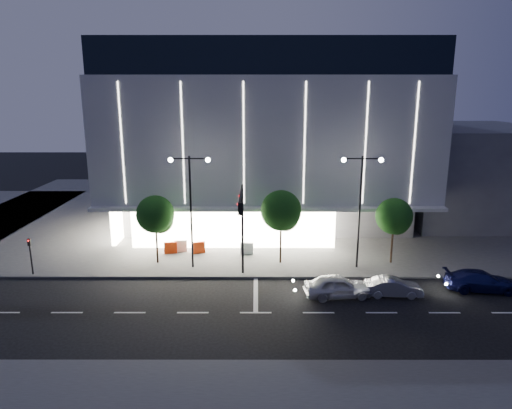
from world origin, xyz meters
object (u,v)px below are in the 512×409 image
Objects in this scene: car_lead at (338,286)px; barrier_d at (247,248)px; tree_mid at (281,213)px; barrier_c at (199,248)px; car_second at (393,287)px; barrier_a at (170,248)px; tree_left at (156,216)px; ped_signal_far at (30,253)px; street_lamp_west at (190,196)px; barrier_b at (181,246)px; car_third at (481,281)px; tree_right at (394,218)px; street_lamp_east at (360,196)px; traffic_mast at (242,216)px.

barrier_d is (-6.35, 8.15, -0.12)m from car_lead.
tree_mid is 8.17m from barrier_c.
barrier_a is (-16.79, 8.14, 0.02)m from car_second.
ped_signal_far is at bearing -164.39° from tree_left.
street_lamp_west reaches higher than barrier_b.
car_second is 18.66m from barrier_a.
barrier_c is 1.00× the size of barrier_d.
barrier_d is at bearing 15.48° from tree_left.
barrier_b is at bearing 20.39° from barrier_a.
tree_left is 1.17× the size of car_third.
ped_signal_far is 0.78× the size of car_second.
barrier_b is at bearing 113.02° from street_lamp_west.
tree_right is at bearing 3.64° from street_lamp_west.
street_lamp_east is 1.63× the size of tree_right.
car_third is at bearing -4.46° from ped_signal_far.
barrier_c is (2.41, 0.03, 0.00)m from barrier_a.
street_lamp_east is 8.18× the size of barrier_b.
barrier_d is (-16.63, 7.08, -0.06)m from car_third.
car_lead is 0.93× the size of car_third.
car_second is (26.44, -3.46, -1.25)m from ped_signal_far.
ped_signal_far is 16.89m from barrier_d.
tree_left reaches higher than barrier_d.
street_lamp_east is 8.18× the size of barrier_d.
car_second reaches higher than barrier_d.
car_third is 4.45× the size of barrier_a.
street_lamp_east reaches higher than barrier_d.
barrier_c and barrier_d have the same top height.
tree_left is 5.20× the size of barrier_b.
barrier_a is (-23.21, 7.24, -0.06)m from car_third.
traffic_mast is 1.84× the size of car_second.
car_lead is at bearing -25.87° from street_lamp_west.
street_lamp_west is at bearing -64.14° from barrier_a.
car_lead is 14.98m from barrier_b.
car_third reaches higher than barrier_a.
car_lead is (-5.44, -6.15, -3.11)m from tree_right.
tree_right is 5.01× the size of barrier_b.
barrier_b is 1.00× the size of barrier_c.
car_third is at bearing -38.18° from barrier_c.
tree_mid is 1.25× the size of car_third.
barrier_a and barrier_c have the same top height.
traffic_mast is 9.67m from barrier_a.
tree_right is at bearing -47.70° from car_lead.
car_lead is 4.13× the size of barrier_d.
tree_left is 1.04× the size of tree_right.
traffic_mast is 6.43× the size of barrier_c.
street_lamp_east reaches higher than car_lead.
barrier_a is at bearing 67.06° from car_second.
barrier_b is (-5.55, 6.31, -4.38)m from traffic_mast.
tree_right is (16.03, 1.02, -2.07)m from street_lamp_west.
tree_right is 18.07m from barrier_b.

